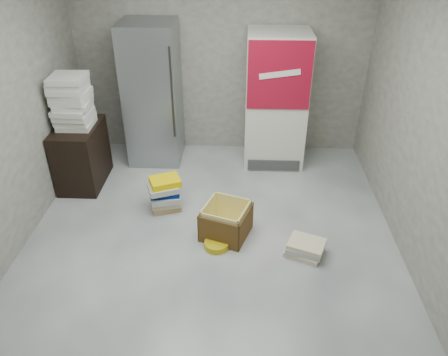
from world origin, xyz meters
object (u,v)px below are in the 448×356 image
steel_fridge (153,94)px  cardboard_box (226,223)px  wood_shelf (82,155)px  coke_cooler (276,100)px  phonebook_stack_main (165,194)px

steel_fridge → cardboard_box: steel_fridge is taller
steel_fridge → cardboard_box: (1.06, -1.74, -0.79)m
wood_shelf → cardboard_box: wood_shelf is taller
coke_cooler → cardboard_box: coke_cooler is taller
coke_cooler → wood_shelf: bearing=-163.7°
wood_shelf → phonebook_stack_main: wood_shelf is taller
steel_fridge → wood_shelf: (-0.83, -0.73, -0.55)m
coke_cooler → phonebook_stack_main: coke_cooler is taller
steel_fridge → phonebook_stack_main: bearing=-76.1°
cardboard_box → wood_shelf: bearing=170.9°
coke_cooler → steel_fridge: bearing=179.8°
coke_cooler → phonebook_stack_main: (-1.33, -1.28, -0.70)m
wood_shelf → phonebook_stack_main: 1.29m
steel_fridge → coke_cooler: (1.65, -0.01, -0.05)m
wood_shelf → cardboard_box: 2.16m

